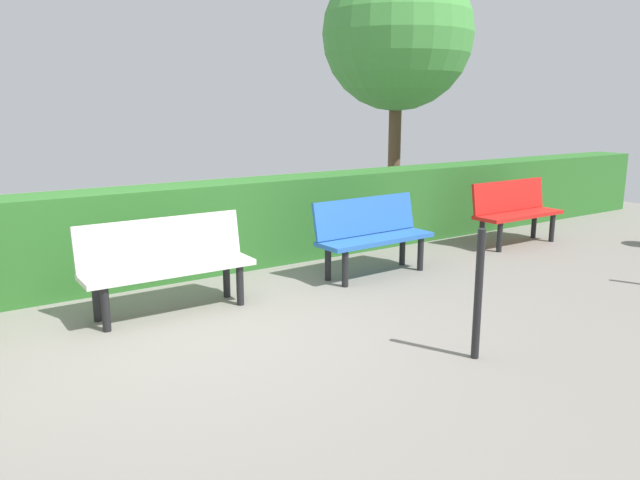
{
  "coord_description": "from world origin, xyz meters",
  "views": [
    {
      "loc": [
        1.83,
        4.71,
        1.88
      ],
      "look_at": [
        -1.49,
        -0.26,
        0.55
      ],
      "focal_mm": 34.28,
      "sensor_mm": 36.0,
      "label": 1
    }
  ],
  "objects_px": {
    "bench_blue": "(372,232)",
    "tree_near": "(397,35)",
    "bench_red": "(515,209)",
    "bench_white": "(166,260)"
  },
  "relations": [
    {
      "from": "bench_blue",
      "to": "bench_white",
      "type": "xyz_separation_m",
      "value": [
        2.36,
        -0.05,
        0.0
      ]
    },
    {
      "from": "bench_red",
      "to": "bench_blue",
      "type": "xyz_separation_m",
      "value": [
        2.58,
        0.12,
        0.0
      ]
    },
    {
      "from": "bench_blue",
      "to": "tree_near",
      "type": "relative_size",
      "value": 0.33
    },
    {
      "from": "bench_red",
      "to": "bench_white",
      "type": "relative_size",
      "value": 0.9
    },
    {
      "from": "bench_white",
      "to": "bench_blue",
      "type": "bearing_deg",
      "value": 178.7
    },
    {
      "from": "bench_blue",
      "to": "tree_near",
      "type": "distance_m",
      "value": 4.72
    },
    {
      "from": "bench_white",
      "to": "tree_near",
      "type": "height_order",
      "value": "tree_near"
    },
    {
      "from": "bench_red",
      "to": "bench_blue",
      "type": "height_order",
      "value": "same"
    },
    {
      "from": "tree_near",
      "to": "bench_red",
      "type": "bearing_deg",
      "value": 86.15
    },
    {
      "from": "bench_blue",
      "to": "tree_near",
      "type": "xyz_separation_m",
      "value": [
        -2.77,
        -2.88,
        2.52
      ]
    }
  ]
}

